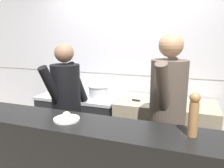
{
  "coord_description": "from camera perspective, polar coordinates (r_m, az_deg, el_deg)",
  "views": [
    {
      "loc": [
        0.88,
        -1.74,
        1.7
      ],
      "look_at": [
        0.02,
        0.66,
        1.15
      ],
      "focal_mm": 35.0,
      "sensor_mm": 36.0,
      "label": 1
    }
  ],
  "objects": [
    {
      "name": "prep_counter",
      "position": [
        3.02,
        13.54,
        -12.8
      ],
      "size": [
        1.23,
        0.65,
        0.89
      ],
      "color": "gray",
      "rests_on": "ground_plane"
    },
    {
      "name": "oven_range",
      "position": [
        3.34,
        -7.81,
        -10.05
      ],
      "size": [
        1.14,
        0.71,
        0.88
      ],
      "color": "#232326",
      "rests_on": "ground_plane"
    },
    {
      "name": "chef_head_cook",
      "position": [
        2.63,
        -11.79,
        -5.61
      ],
      "size": [
        0.41,
        0.71,
        1.64
      ],
      "rotation": [
        0.0,
        0.0,
        -0.26
      ],
      "color": "black",
      "rests_on": "ground_plane"
    },
    {
      "name": "pepper_mill",
      "position": [
        1.67,
        20.58,
        -7.27
      ],
      "size": [
        0.08,
        0.08,
        0.33
      ],
      "color": "#AD7A47",
      "rests_on": "pass_counter"
    },
    {
      "name": "sauce_pot",
      "position": [
        3.03,
        -3.6,
        -1.81
      ],
      "size": [
        0.28,
        0.28,
        0.16
      ],
      "color": "#B7BABF",
      "rests_on": "oven_range"
    },
    {
      "name": "stock_pot",
      "position": [
        3.32,
        -11.5,
        -0.24
      ],
      "size": [
        0.26,
        0.26,
        0.22
      ],
      "color": "#2D2D33",
      "rests_on": "oven_range"
    },
    {
      "name": "plated_dish_main",
      "position": [
        1.95,
        -11.77,
        -8.7
      ],
      "size": [
        0.23,
        0.23,
        0.08
      ],
      "color": "white",
      "rests_on": "pass_counter"
    },
    {
      "name": "chefs_knife",
      "position": [
        2.79,
        8.29,
        -4.63
      ],
      "size": [
        0.39,
        0.11,
        0.02
      ],
      "color": "#B7BABF",
      "rests_on": "prep_counter"
    },
    {
      "name": "wall_back_tiled",
      "position": [
        3.28,
        4.05,
        5.13
      ],
      "size": [
        8.0,
        0.06,
        2.6
      ],
      "color": "silver",
      "rests_on": "ground_plane"
    },
    {
      "name": "chef_sous",
      "position": [
        2.25,
        14.23,
        -7.17
      ],
      "size": [
        0.4,
        0.76,
        1.74
      ],
      "rotation": [
        0.0,
        0.0,
        -0.13
      ],
      "color": "black",
      "rests_on": "ground_plane"
    }
  ]
}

